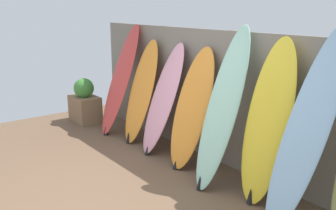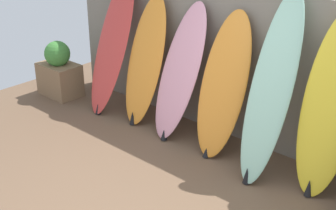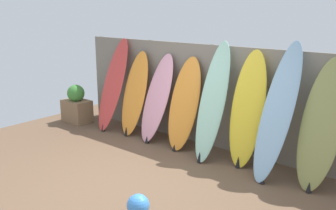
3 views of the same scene
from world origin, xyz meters
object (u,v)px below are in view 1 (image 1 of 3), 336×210
(surfboard_pink_2, at_px, (163,99))
(surfboard_seafoam_4, at_px, (223,108))
(surfboard_skyblue_6, at_px, (307,130))
(planter_box, at_px, (85,103))
(surfboard_red_0, at_px, (120,80))
(surfboard_yellow_5, at_px, (268,123))
(surfboard_orange_1, at_px, (141,92))
(surfboard_orange_3, at_px, (192,108))

(surfboard_pink_2, height_order, surfboard_seafoam_4, surfboard_seafoam_4)
(surfboard_skyblue_6, bearing_deg, planter_box, -177.98)
(surfboard_red_0, bearing_deg, surfboard_yellow_5, 1.09)
(surfboard_pink_2, distance_m, surfboard_seafoam_4, 1.27)
(surfboard_red_0, relative_size, surfboard_orange_1, 1.13)
(surfboard_seafoam_4, distance_m, planter_box, 3.41)
(surfboard_orange_1, distance_m, planter_box, 1.60)
(surfboard_red_0, distance_m, surfboard_skyblue_6, 3.51)
(surfboard_red_0, distance_m, surfboard_seafoam_4, 2.41)
(surfboard_orange_3, relative_size, planter_box, 1.96)
(surfboard_pink_2, xyz_separation_m, surfboard_seafoam_4, (1.26, -0.07, 0.15))
(surfboard_orange_3, bearing_deg, surfboard_red_0, -178.76)
(surfboard_seafoam_4, height_order, surfboard_yellow_5, surfboard_seafoam_4)
(surfboard_orange_3, height_order, planter_box, surfboard_orange_3)
(surfboard_red_0, xyz_separation_m, planter_box, (-0.94, -0.22, -0.54))
(planter_box, bearing_deg, surfboard_red_0, 13.19)
(surfboard_orange_3, distance_m, surfboard_yellow_5, 1.21)
(surfboard_orange_1, relative_size, planter_box, 1.97)
(surfboard_skyblue_6, distance_m, planter_box, 4.50)
(surfboard_yellow_5, xyz_separation_m, surfboard_skyblue_6, (0.53, -0.12, 0.09))
(surfboard_red_0, xyz_separation_m, surfboard_yellow_5, (2.98, 0.06, -0.01))
(surfboard_pink_2, distance_m, surfboard_orange_3, 0.63)
(surfboard_skyblue_6, bearing_deg, surfboard_red_0, 178.97)
(surfboard_red_0, bearing_deg, surfboard_seafoam_4, -1.00)
(surfboard_skyblue_6, bearing_deg, surfboard_pink_2, 177.68)
(surfboard_orange_3, xyz_separation_m, surfboard_yellow_5, (1.20, 0.02, 0.09))
(surfboard_skyblue_6, bearing_deg, surfboard_yellow_5, 167.30)
(surfboard_skyblue_6, bearing_deg, surfboard_orange_3, 176.64)
(surfboard_red_0, bearing_deg, surfboard_skyblue_6, -1.03)
(surfboard_pink_2, xyz_separation_m, surfboard_orange_3, (0.63, 0.01, -0.00))
(surfboard_orange_1, xyz_separation_m, surfboard_orange_3, (1.21, -0.00, 0.00))
(surfboard_pink_2, bearing_deg, surfboard_orange_1, 179.32)
(surfboard_red_0, relative_size, surfboard_yellow_5, 1.01)
(planter_box, bearing_deg, surfboard_yellow_5, 4.05)
(surfboard_seafoam_4, xyz_separation_m, surfboard_skyblue_6, (1.11, -0.02, 0.03))
(surfboard_orange_1, height_order, planter_box, surfboard_orange_1)
(surfboard_orange_1, distance_m, surfboard_skyblue_6, 2.95)
(surfboard_red_0, bearing_deg, planter_box, -166.81)
(surfboard_pink_2, bearing_deg, planter_box, -173.12)
(surfboard_red_0, relative_size, surfboard_orange_3, 1.14)
(surfboard_red_0, height_order, planter_box, surfboard_red_0)
(planter_box, bearing_deg, surfboard_orange_3, 5.44)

